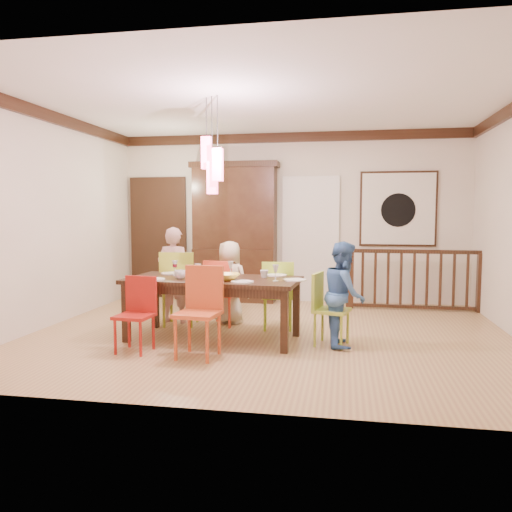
% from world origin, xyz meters
% --- Properties ---
extents(floor, '(6.00, 6.00, 0.00)m').
position_xyz_m(floor, '(0.00, 0.00, 0.00)').
color(floor, '#A2784E').
rests_on(floor, ground).
extents(ceiling, '(6.00, 6.00, 0.00)m').
position_xyz_m(ceiling, '(0.00, 0.00, 2.90)').
color(ceiling, white).
rests_on(ceiling, wall_back).
extents(wall_back, '(6.00, 0.00, 6.00)m').
position_xyz_m(wall_back, '(0.00, 2.50, 1.45)').
color(wall_back, beige).
rests_on(wall_back, floor).
extents(wall_left, '(0.00, 5.00, 5.00)m').
position_xyz_m(wall_left, '(-3.00, 0.00, 1.45)').
color(wall_left, beige).
rests_on(wall_left, floor).
extents(crown_molding, '(6.00, 5.00, 0.16)m').
position_xyz_m(crown_molding, '(0.00, 0.00, 2.82)').
color(crown_molding, black).
rests_on(crown_molding, wall_back).
extents(panel_door, '(1.04, 0.07, 2.24)m').
position_xyz_m(panel_door, '(-2.40, 2.45, 1.05)').
color(panel_door, black).
rests_on(panel_door, wall_back).
extents(white_doorway, '(0.97, 0.05, 2.22)m').
position_xyz_m(white_doorway, '(0.35, 2.46, 1.05)').
color(white_doorway, silver).
rests_on(white_doorway, wall_back).
extents(painting, '(1.25, 0.06, 1.25)m').
position_xyz_m(painting, '(1.80, 2.46, 1.60)').
color(painting, black).
rests_on(painting, wall_back).
extents(pendant_cluster, '(0.27, 0.21, 1.14)m').
position_xyz_m(pendant_cluster, '(-0.63, -0.37, 2.11)').
color(pendant_cluster, '#FD4B72').
rests_on(pendant_cluster, ceiling).
extents(dining_table, '(2.14, 1.09, 0.75)m').
position_xyz_m(dining_table, '(-0.63, -0.37, 0.66)').
color(dining_table, black).
rests_on(dining_table, floor).
extents(chair_far_left, '(0.49, 0.49, 1.02)m').
position_xyz_m(chair_far_left, '(-1.27, 0.31, 0.58)').
color(chair_far_left, '#A3B32D').
rests_on(chair_far_left, floor).
extents(chair_far_mid, '(0.47, 0.47, 0.90)m').
position_xyz_m(chair_far_mid, '(-0.70, 0.40, 0.52)').
color(chair_far_mid, '#E24326').
rests_on(chair_far_mid, floor).
extents(chair_far_right, '(0.46, 0.46, 0.91)m').
position_xyz_m(chair_far_right, '(0.07, 0.32, 0.52)').
color(chair_far_right, '#A4D22E').
rests_on(chair_far_right, floor).
extents(chair_near_left, '(0.40, 0.40, 0.83)m').
position_xyz_m(chair_near_left, '(-1.34, -1.07, 0.47)').
color(chair_near_left, maroon).
rests_on(chair_near_left, floor).
extents(chair_near_mid, '(0.48, 0.48, 0.97)m').
position_xyz_m(chair_near_mid, '(-0.59, -1.15, 0.55)').
color(chair_near_mid, '#BA4821').
rests_on(chair_near_mid, floor).
extents(chair_end_right, '(0.46, 0.46, 0.84)m').
position_xyz_m(chair_end_right, '(0.80, -0.40, 0.48)').
color(chair_end_right, '#9DB632').
rests_on(chair_end_right, floor).
extents(china_hutch, '(1.52, 0.46, 2.40)m').
position_xyz_m(china_hutch, '(-0.95, 2.30, 1.21)').
color(china_hutch, black).
rests_on(china_hutch, floor).
extents(balustrade, '(2.11, 0.12, 0.96)m').
position_xyz_m(balustrade, '(2.02, 1.95, 0.50)').
color(balustrade, black).
rests_on(balustrade, floor).
extents(person_far_left, '(0.52, 0.36, 1.34)m').
position_xyz_m(person_far_left, '(-1.41, 0.44, 0.67)').
color(person_far_left, '#D6A4A3').
rests_on(person_far_left, floor).
extents(person_far_mid, '(0.63, 0.49, 1.15)m').
position_xyz_m(person_far_mid, '(-0.63, 0.52, 0.57)').
color(person_far_mid, beige).
rests_on(person_far_mid, floor).
extents(person_end_right, '(0.50, 0.62, 1.21)m').
position_xyz_m(person_end_right, '(0.93, -0.39, 0.61)').
color(person_end_right, '#3E6BAD').
rests_on(person_end_right, floor).
extents(serving_bowl, '(0.41, 0.41, 0.08)m').
position_xyz_m(serving_bowl, '(-0.43, -0.53, 0.79)').
color(serving_bowl, yellow).
rests_on(serving_bowl, dining_table).
extents(small_bowl, '(0.19, 0.19, 0.06)m').
position_xyz_m(small_bowl, '(-0.89, -0.37, 0.78)').
color(small_bowl, white).
rests_on(small_bowl, dining_table).
extents(cup_left, '(0.17, 0.17, 0.11)m').
position_xyz_m(cup_left, '(-0.99, -0.52, 0.80)').
color(cup_left, silver).
rests_on(cup_left, dining_table).
extents(cup_right, '(0.14, 0.14, 0.10)m').
position_xyz_m(cup_right, '(-0.02, -0.24, 0.80)').
color(cup_right, silver).
rests_on(cup_right, dining_table).
extents(plate_far_left, '(0.26, 0.26, 0.01)m').
position_xyz_m(plate_far_left, '(-1.27, -0.06, 0.76)').
color(plate_far_left, white).
rests_on(plate_far_left, dining_table).
extents(plate_far_mid, '(0.26, 0.26, 0.01)m').
position_xyz_m(plate_far_mid, '(-0.59, -0.06, 0.76)').
color(plate_far_mid, white).
rests_on(plate_far_mid, dining_table).
extents(plate_far_right, '(0.26, 0.26, 0.01)m').
position_xyz_m(plate_far_right, '(0.10, -0.01, 0.76)').
color(plate_far_right, white).
rests_on(plate_far_right, dining_table).
extents(plate_near_left, '(0.26, 0.26, 0.01)m').
position_xyz_m(plate_near_left, '(-1.28, -0.65, 0.76)').
color(plate_near_left, white).
rests_on(plate_near_left, dining_table).
extents(plate_near_mid, '(0.26, 0.26, 0.01)m').
position_xyz_m(plate_near_mid, '(-0.21, -0.68, 0.76)').
color(plate_near_mid, white).
rests_on(plate_near_mid, dining_table).
extents(plate_end_right, '(0.26, 0.26, 0.01)m').
position_xyz_m(plate_end_right, '(0.37, -0.41, 0.76)').
color(plate_end_right, white).
rests_on(plate_end_right, dining_table).
extents(wine_glass_a, '(0.08, 0.08, 0.19)m').
position_xyz_m(wine_glass_a, '(-1.17, -0.20, 0.84)').
color(wine_glass_a, '#590C19').
rests_on(wine_glass_a, dining_table).
extents(wine_glass_b, '(0.08, 0.08, 0.19)m').
position_xyz_m(wine_glass_b, '(-0.46, -0.17, 0.84)').
color(wine_glass_b, silver).
rests_on(wine_glass_b, dining_table).
extents(wine_glass_c, '(0.08, 0.08, 0.19)m').
position_xyz_m(wine_glass_c, '(-0.76, -0.56, 0.84)').
color(wine_glass_c, '#590C19').
rests_on(wine_glass_c, dining_table).
extents(wine_glass_d, '(0.08, 0.08, 0.19)m').
position_xyz_m(wine_glass_d, '(0.15, -0.50, 0.84)').
color(wine_glass_d, silver).
rests_on(wine_glass_d, dining_table).
extents(napkin, '(0.18, 0.14, 0.01)m').
position_xyz_m(napkin, '(-0.74, -0.73, 0.76)').
color(napkin, '#D83359').
rests_on(napkin, dining_table).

